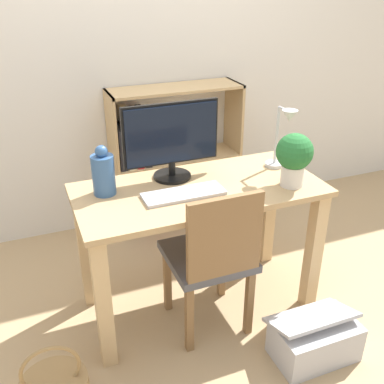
{
  "coord_description": "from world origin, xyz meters",
  "views": [
    {
      "loc": [
        -0.77,
        -1.84,
        1.7
      ],
      "look_at": [
        0.0,
        0.1,
        0.65
      ],
      "focal_mm": 42.0,
      "sensor_mm": 36.0,
      "label": 1
    }
  ],
  "objects_px": {
    "storage_box": "(314,339)",
    "bookshelf": "(153,165)",
    "vase": "(103,173)",
    "chair": "(213,256)",
    "potted_plant": "(294,156)",
    "monitor": "(171,138)",
    "desk_lamp": "(283,133)",
    "keyboard": "(184,194)"
  },
  "relations": [
    {
      "from": "desk_lamp",
      "to": "bookshelf",
      "type": "height_order",
      "value": "desk_lamp"
    },
    {
      "from": "chair",
      "to": "storage_box",
      "type": "bearing_deg",
      "value": -42.34
    },
    {
      "from": "monitor",
      "to": "bookshelf",
      "type": "xyz_separation_m",
      "value": [
        0.12,
        0.75,
        -0.47
      ]
    },
    {
      "from": "monitor",
      "to": "desk_lamp",
      "type": "distance_m",
      "value": 0.58
    },
    {
      "from": "vase",
      "to": "bookshelf",
      "type": "distance_m",
      "value": 1.01
    },
    {
      "from": "monitor",
      "to": "chair",
      "type": "distance_m",
      "value": 0.62
    },
    {
      "from": "monitor",
      "to": "keyboard",
      "type": "distance_m",
      "value": 0.3
    },
    {
      "from": "potted_plant",
      "to": "storage_box",
      "type": "height_order",
      "value": "potted_plant"
    },
    {
      "from": "storage_box",
      "to": "desk_lamp",
      "type": "bearing_deg",
      "value": 79.23
    },
    {
      "from": "storage_box",
      "to": "bookshelf",
      "type": "bearing_deg",
      "value": 102.7
    },
    {
      "from": "potted_plant",
      "to": "bookshelf",
      "type": "relative_size",
      "value": 0.27
    },
    {
      "from": "desk_lamp",
      "to": "bookshelf",
      "type": "xyz_separation_m",
      "value": [
        -0.45,
        0.88,
        -0.46
      ]
    },
    {
      "from": "desk_lamp",
      "to": "storage_box",
      "type": "bearing_deg",
      "value": -100.77
    },
    {
      "from": "chair",
      "to": "bookshelf",
      "type": "relative_size",
      "value": 0.83
    },
    {
      "from": "vase",
      "to": "desk_lamp",
      "type": "bearing_deg",
      "value": -4.33
    },
    {
      "from": "vase",
      "to": "bookshelf",
      "type": "relative_size",
      "value": 0.25
    },
    {
      "from": "monitor",
      "to": "keyboard",
      "type": "xyz_separation_m",
      "value": [
        -0.02,
        -0.22,
        -0.21
      ]
    },
    {
      "from": "desk_lamp",
      "to": "bookshelf",
      "type": "distance_m",
      "value": 1.09
    },
    {
      "from": "storage_box",
      "to": "monitor",
      "type": "bearing_deg",
      "value": 121.89
    },
    {
      "from": "vase",
      "to": "chair",
      "type": "height_order",
      "value": "vase"
    },
    {
      "from": "potted_plant",
      "to": "keyboard",
      "type": "bearing_deg",
      "value": 170.17
    },
    {
      "from": "keyboard",
      "to": "storage_box",
      "type": "bearing_deg",
      "value": -47.33
    },
    {
      "from": "potted_plant",
      "to": "monitor",
      "type": "bearing_deg",
      "value": 149.17
    },
    {
      "from": "keyboard",
      "to": "chair",
      "type": "xyz_separation_m",
      "value": [
        0.09,
        -0.16,
        -0.28
      ]
    },
    {
      "from": "keyboard",
      "to": "bookshelf",
      "type": "bearing_deg",
      "value": 81.94
    },
    {
      "from": "desk_lamp",
      "to": "storage_box",
      "type": "xyz_separation_m",
      "value": [
        -0.11,
        -0.6,
        -0.83
      ]
    },
    {
      "from": "potted_plant",
      "to": "desk_lamp",
      "type": "bearing_deg",
      "value": 75.62
    },
    {
      "from": "bookshelf",
      "to": "vase",
      "type": "bearing_deg",
      "value": -120.71
    },
    {
      "from": "keyboard",
      "to": "chair",
      "type": "distance_m",
      "value": 0.33
    },
    {
      "from": "monitor",
      "to": "desk_lamp",
      "type": "xyz_separation_m",
      "value": [
        0.57,
        -0.13,
        -0.01
      ]
    },
    {
      "from": "keyboard",
      "to": "vase",
      "type": "distance_m",
      "value": 0.39
    },
    {
      "from": "desk_lamp",
      "to": "vase",
      "type": "bearing_deg",
      "value": 175.67
    },
    {
      "from": "monitor",
      "to": "storage_box",
      "type": "xyz_separation_m",
      "value": [
        0.45,
        -0.73,
        -0.84
      ]
    },
    {
      "from": "monitor",
      "to": "storage_box",
      "type": "relative_size",
      "value": 1.23
    },
    {
      "from": "desk_lamp",
      "to": "bookshelf",
      "type": "relative_size",
      "value": 0.34
    },
    {
      "from": "keyboard",
      "to": "potted_plant",
      "type": "distance_m",
      "value": 0.57
    },
    {
      "from": "monitor",
      "to": "storage_box",
      "type": "bearing_deg",
      "value": -58.11
    },
    {
      "from": "desk_lamp",
      "to": "chair",
      "type": "distance_m",
      "value": 0.73
    },
    {
      "from": "monitor",
      "to": "chair",
      "type": "bearing_deg",
      "value": -79.2
    },
    {
      "from": "keyboard",
      "to": "desk_lamp",
      "type": "height_order",
      "value": "desk_lamp"
    },
    {
      "from": "monitor",
      "to": "keyboard",
      "type": "height_order",
      "value": "monitor"
    },
    {
      "from": "keyboard",
      "to": "potted_plant",
      "type": "bearing_deg",
      "value": -9.83
    }
  ]
}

